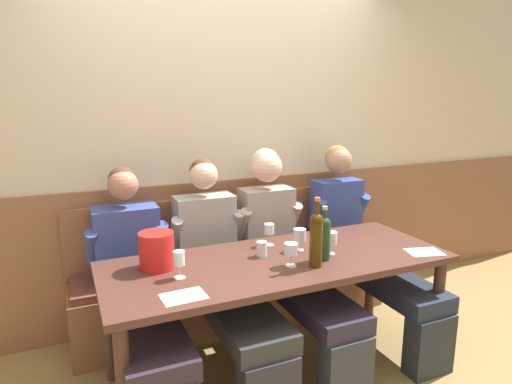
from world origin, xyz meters
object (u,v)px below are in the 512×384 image
Objects in this scene: wine_bottle_green_tall at (324,237)px; wine_glass_mid_left at (300,235)px; person_center_right_seat at (222,268)px; wine_bottle_clear_water at (316,238)px; person_right_seat at (286,249)px; wine_glass_near_bucket at (179,259)px; wine_glass_left_end at (291,250)px; person_center_left_seat at (136,282)px; person_left_seat at (362,241)px; wine_glass_center_rear at (331,239)px; wine_glass_mid_right at (269,230)px; dining_table at (279,272)px; wall_bench at (238,286)px; ice_bucket at (157,250)px; water_tumbler_center at (262,249)px.

wine_bottle_green_tall is 0.20m from wine_glass_mid_left.
person_center_right_seat is 3.15× the size of wine_bottle_clear_water.
person_right_seat is 8.70× the size of wine_glass_near_bucket.
wine_bottle_green_tall is 2.41× the size of wine_glass_left_end.
person_left_seat is at bearing 0.01° from person_center_left_seat.
person_right_seat is 9.29× the size of wine_glass_center_rear.
wine_bottle_green_tall reaches higher than wine_glass_mid_left.
wine_glass_mid_left is 0.19m from wine_glass_center_rear.
person_center_right_seat is 0.97× the size of person_left_seat.
person_center_left_seat is 8.82× the size of wine_glass_center_rear.
dining_table is at bearing -102.31° from wine_glass_mid_right.
wine_glass_center_rear is at bearing 35.05° from wine_bottle_clear_water.
wine_bottle_green_tall is 0.11m from wine_glass_center_rear.
wall_bench is 16.87× the size of wine_glass_mid_left.
wine_glass_near_bucket is (-0.35, -0.34, 0.23)m from person_center_right_seat.
wine_glass_left_end is at bearing -8.16° from wine_glass_near_bucket.
wine_glass_left_end is (0.79, -0.43, 0.23)m from person_center_left_seat.
person_center_right_seat reaches higher than wine_glass_left_end.
wall_bench is 0.82m from wine_glass_mid_left.
wine_glass_left_end reaches higher than dining_table.
person_center_left_seat reaches higher than wine_glass_mid_right.
person_center_left_seat reaches higher than ice_bucket.
person_right_seat is 0.94m from ice_bucket.
wine_glass_left_end is at bearing -177.12° from wine_bottle_green_tall.
wall_bench reaches higher than dining_table.
person_center_right_seat is 0.69m from wine_bottle_clear_water.
wine_bottle_clear_water is at bearing -26.28° from wine_glass_left_end.
wine_glass_near_bucket is (-0.65, -0.28, 0.01)m from wine_glass_mid_right.
wine_glass_near_bucket is (-0.61, 0.09, 0.01)m from wine_glass_left_end.
dining_table is at bearing -21.69° from person_center_left_seat.
person_right_seat reaches higher than wine_bottle_clear_water.
wine_bottle_green_tall reaches higher than wine_glass_near_bucket.
dining_table is 0.22m from wine_glass_left_end.
dining_table is at bearing -90.00° from wall_bench.
wall_bench is at bearing 106.84° from wine_bottle_green_tall.
person_left_seat is 9.34× the size of wine_glass_mid_left.
person_left_seat is 0.94m from water_tumbler_center.
person_center_right_seat is 3.91× the size of wine_bottle_green_tall.
wine_glass_center_rear is at bearing -18.29° from person_center_left_seat.
dining_table is 14.40× the size of wine_glass_mid_right.
ice_bucket is 0.52× the size of wine_bottle_clear_water.
wine_glass_mid_right is (-0.78, -0.07, 0.20)m from person_left_seat.
person_left_seat is 9.70× the size of wine_glass_left_end.
wine_glass_left_end is at bearing -129.96° from wine_glass_mid_left.
ice_bucket is 1.46× the size of wine_glass_mid_right.
wine_bottle_green_tall is 2.30× the size of wine_glass_center_rear.
wine_glass_near_bucket is at bearing -171.80° from wine_glass_mid_left.
person_center_left_seat reaches higher than wine_glass_near_bucket.
wine_glass_left_end is (0.26, -0.42, 0.23)m from person_center_right_seat.
wine_glass_mid_right is at bearing -4.72° from person_center_left_seat.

